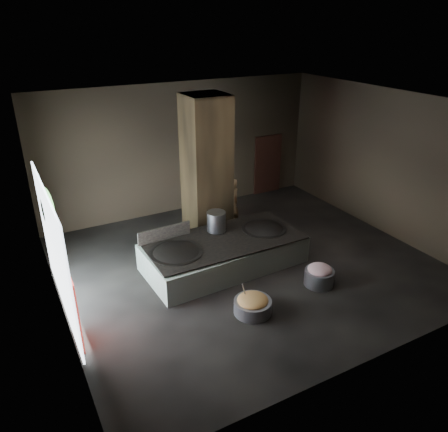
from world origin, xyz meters
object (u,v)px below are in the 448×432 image
meat_basin (319,277)px  veg_basin (253,307)px  wok_right (264,231)px  stock_pot (216,221)px  hearth_platform (224,253)px  cook (231,205)px  wok_left (176,255)px

meat_basin → veg_basin: bearing=-174.7°
meat_basin → wok_right: bearing=100.5°
stock_pot → hearth_platform: bearing=-95.2°
hearth_platform → veg_basin: size_ratio=4.87×
hearth_platform → cook: bearing=53.6°
wok_left → veg_basin: bearing=-65.0°
hearth_platform → veg_basin: (-0.43, -2.24, -0.22)m
wok_left → meat_basin: bearing=-31.9°
stock_pot → meat_basin: 3.22m
wok_left → meat_basin: (3.19, -1.99, -0.54)m
hearth_platform → cook: 2.33m
wok_right → veg_basin: (-1.78, -2.29, -0.58)m
cook → meat_basin: (0.46, -3.92, -0.68)m
hearth_platform → wok_right: (1.35, 0.05, 0.37)m
stock_pot → meat_basin: (1.69, -2.59, -0.92)m
stock_pot → meat_basin: size_ratio=0.75×
stock_pot → veg_basin: bearing=-99.7°
veg_basin → hearth_platform: bearing=79.2°
stock_pot → cook: cook is taller
veg_basin → wok_left: bearing=115.0°
veg_basin → meat_basin: (2.17, 0.20, 0.04)m
wok_right → stock_pot: (-1.30, 0.50, 0.38)m
stock_pot → veg_basin: size_ratio=0.64×
hearth_platform → wok_left: wok_left is taller
cook → meat_basin: 4.00m
wok_right → meat_basin: bearing=-79.5°
wok_right → meat_basin: 2.19m
wok_right → veg_basin: 2.96m
cook → veg_basin: cook is taller
wok_left → cook: 3.34m
wok_left → cook: bearing=35.3°
hearth_platform → stock_pot: stock_pot is taller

